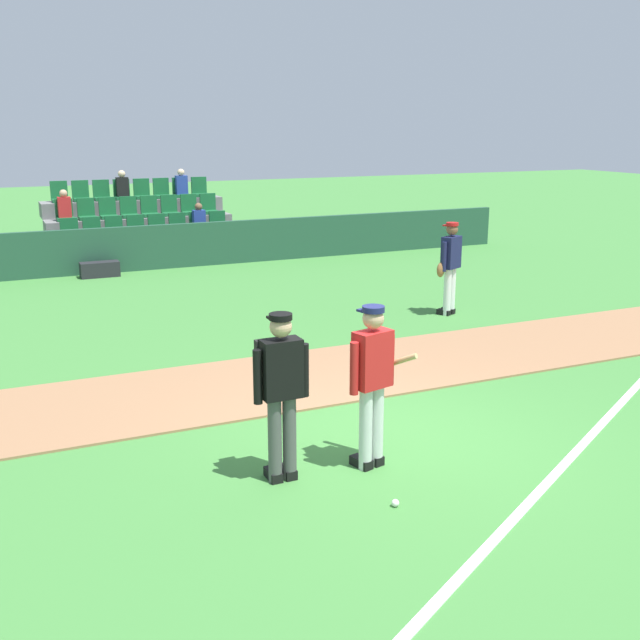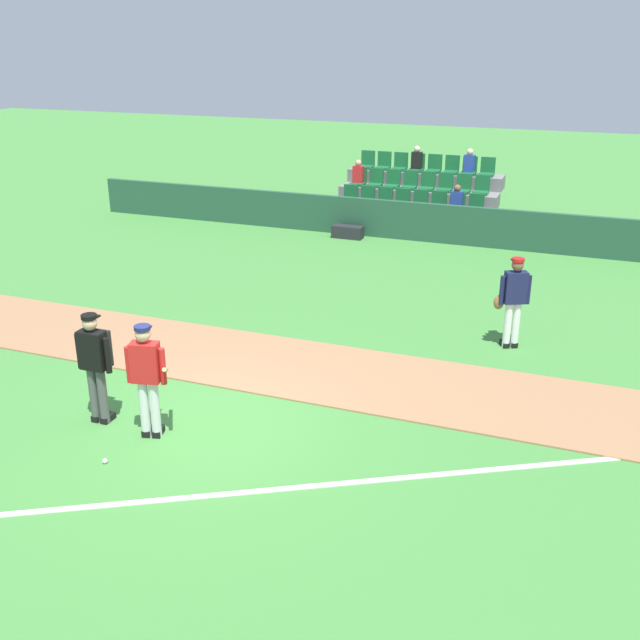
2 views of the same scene
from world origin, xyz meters
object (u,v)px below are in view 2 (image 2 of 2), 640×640
at_px(runner_navy_jersey, 513,299).
at_px(baseball, 105,461).
at_px(batter_red_jersey, 147,377).
at_px(umpire_home_plate, 95,362).
at_px(equipment_bag, 348,232).

relative_size(runner_navy_jersey, baseball, 23.78).
height_order(batter_red_jersey, baseball, batter_red_jersey).
bearing_deg(runner_navy_jersey, umpire_home_plate, -136.59).
xyz_separation_m(batter_red_jersey, runner_navy_jersey, (4.48, 5.27, -0.01)).
relative_size(umpire_home_plate, baseball, 23.78).
bearing_deg(runner_navy_jersey, baseball, -127.30).
bearing_deg(umpire_home_plate, equipment_bag, 90.10).
height_order(batter_red_jersey, runner_navy_jersey, same).
bearing_deg(baseball, equipment_bag, 93.58).
relative_size(umpire_home_plate, equipment_bag, 1.96).
bearing_deg(equipment_bag, baseball, -86.42).
distance_m(umpire_home_plate, baseball, 1.58).
xyz_separation_m(runner_navy_jersey, baseball, (-4.68, -6.15, -0.93)).
height_order(umpire_home_plate, runner_navy_jersey, same).
xyz_separation_m(umpire_home_plate, baseball, (0.77, -0.99, -0.96)).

